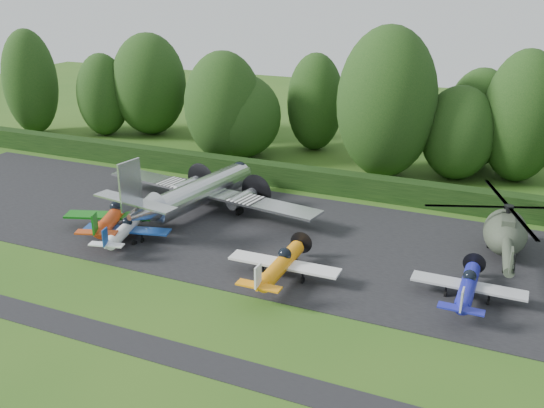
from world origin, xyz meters
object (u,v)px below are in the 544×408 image
at_px(light_plane_blue, 468,286).
at_px(helicopter, 506,229).
at_px(light_plane_orange, 281,265).
at_px(light_plane_white, 125,230).
at_px(transport_plane, 199,192).
at_px(light_plane_red, 114,216).

bearing_deg(light_plane_blue, helicopter, 79.53).
xyz_separation_m(light_plane_orange, helicopter, (12.70, 9.90, 0.79)).
bearing_deg(light_plane_orange, light_plane_white, 177.05).
height_order(transport_plane, light_plane_white, transport_plane).
relative_size(light_plane_orange, light_plane_blue, 1.09).
relative_size(light_plane_blue, helicopter, 0.53).
xyz_separation_m(light_plane_red, light_plane_blue, (26.01, -0.33, -0.18)).
bearing_deg(transport_plane, light_plane_red, -133.40).
relative_size(light_plane_red, light_plane_white, 1.22).
relative_size(transport_plane, light_plane_orange, 2.65).
relative_size(light_plane_red, light_plane_blue, 1.16).
bearing_deg(helicopter, light_plane_red, -159.29).
relative_size(light_plane_white, helicopter, 0.51).
bearing_deg(light_plane_white, helicopter, 33.35).
xyz_separation_m(light_plane_white, light_plane_orange, (12.75, -0.87, 0.15)).
bearing_deg(light_plane_red, light_plane_blue, 18.58).
bearing_deg(light_plane_orange, light_plane_red, 172.04).
xyz_separation_m(light_plane_red, light_plane_white, (2.05, -1.45, -0.22)).
distance_m(light_plane_white, helicopter, 27.01).
height_order(transport_plane, helicopter, transport_plane).
relative_size(light_plane_white, light_plane_blue, 0.96).
height_order(light_plane_white, light_plane_orange, light_plane_orange).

